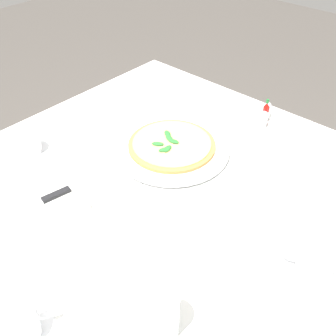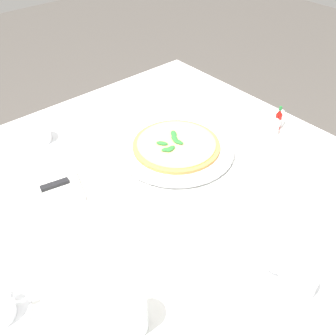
{
  "view_description": "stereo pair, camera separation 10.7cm",
  "coord_description": "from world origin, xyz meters",
  "px_view_note": "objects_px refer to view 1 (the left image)",
  "views": [
    {
      "loc": [
        0.53,
        0.49,
        1.44
      ],
      "look_at": [
        -0.09,
        -0.06,
        0.75
      ],
      "focal_mm": 41.38,
      "sensor_mm": 36.0,
      "label": 1
    },
    {
      "loc": [
        0.45,
        0.56,
        1.44
      ],
      "look_at": [
        -0.09,
        -0.06,
        0.75
      ],
      "focal_mm": 41.38,
      "sensor_mm": 36.0,
      "label": 2
    }
  ],
  "objects_px": {
    "pizza": "(172,144)",
    "coffee_cup_far_right": "(18,328)",
    "dinner_knife": "(37,203)",
    "pizza_plate": "(172,148)",
    "coffee_cup_far_left": "(314,265)",
    "water_glass_near_right": "(162,314)",
    "napkin_folded": "(40,207)",
    "hot_sauce_bottle": "(266,113)",
    "pepper_shaker": "(267,111)",
    "salt_shaker": "(263,120)",
    "coffee_cup_right_edge": "(27,144)"
  },
  "relations": [
    {
      "from": "pizza",
      "to": "coffee_cup_far_right",
      "type": "relative_size",
      "value": 2.0
    },
    {
      "from": "pizza",
      "to": "dinner_knife",
      "type": "distance_m",
      "value": 0.42
    },
    {
      "from": "pizza_plate",
      "to": "pizza",
      "type": "distance_m",
      "value": 0.01
    },
    {
      "from": "pizza",
      "to": "coffee_cup_far_left",
      "type": "bearing_deg",
      "value": 76.2
    },
    {
      "from": "water_glass_near_right",
      "to": "napkin_folded",
      "type": "bearing_deg",
      "value": -93.4
    },
    {
      "from": "water_glass_near_right",
      "to": "dinner_knife",
      "type": "distance_m",
      "value": 0.44
    },
    {
      "from": "hot_sauce_bottle",
      "to": "water_glass_near_right",
      "type": "bearing_deg",
      "value": 17.08
    },
    {
      "from": "napkin_folded",
      "to": "pepper_shaker",
      "type": "xyz_separation_m",
      "value": [
        -0.76,
        0.2,
        0.02
      ]
    },
    {
      "from": "coffee_cup_far_right",
      "to": "water_glass_near_right",
      "type": "distance_m",
      "value": 0.26
    },
    {
      "from": "dinner_knife",
      "to": "pizza_plate",
      "type": "bearing_deg",
      "value": 179.67
    },
    {
      "from": "salt_shaker",
      "to": "pepper_shaker",
      "type": "xyz_separation_m",
      "value": [
        -0.06,
        -0.02,
        0.0
      ]
    },
    {
      "from": "napkin_folded",
      "to": "dinner_knife",
      "type": "relative_size",
      "value": 1.28
    },
    {
      "from": "coffee_cup_far_left",
      "to": "coffee_cup_far_right",
      "type": "height_order",
      "value": "coffee_cup_far_right"
    },
    {
      "from": "pizza",
      "to": "coffee_cup_far_right",
      "type": "xyz_separation_m",
      "value": [
        0.62,
        0.17,
        0.01
      ]
    },
    {
      "from": "coffee_cup_far_right",
      "to": "pepper_shaker",
      "type": "relative_size",
      "value": 2.31
    },
    {
      "from": "coffee_cup_far_left",
      "to": "napkin_folded",
      "type": "distance_m",
      "value": 0.66
    },
    {
      "from": "napkin_folded",
      "to": "hot_sauce_bottle",
      "type": "distance_m",
      "value": 0.76
    },
    {
      "from": "napkin_folded",
      "to": "pepper_shaker",
      "type": "distance_m",
      "value": 0.79
    },
    {
      "from": "coffee_cup_far_left",
      "to": "pizza",
      "type": "bearing_deg",
      "value": -103.8
    },
    {
      "from": "coffee_cup_far_right",
      "to": "dinner_knife",
      "type": "relative_size",
      "value": 0.67
    },
    {
      "from": "coffee_cup_right_edge",
      "to": "pepper_shaker",
      "type": "bearing_deg",
      "value": 146.57
    },
    {
      "from": "coffee_cup_right_edge",
      "to": "coffee_cup_far_left",
      "type": "bearing_deg",
      "value": 101.27
    },
    {
      "from": "pepper_shaker",
      "to": "napkin_folded",
      "type": "bearing_deg",
      "value": -14.7
    },
    {
      "from": "water_glass_near_right",
      "to": "hot_sauce_bottle",
      "type": "distance_m",
      "value": 0.79
    },
    {
      "from": "coffee_cup_right_edge",
      "to": "coffee_cup_far_right",
      "type": "bearing_deg",
      "value": 55.85
    },
    {
      "from": "napkin_folded",
      "to": "dinner_knife",
      "type": "xyz_separation_m",
      "value": [
        0.0,
        -0.0,
        0.01
      ]
    },
    {
      "from": "pizza",
      "to": "napkin_folded",
      "type": "relative_size",
      "value": 1.05
    },
    {
      "from": "dinner_knife",
      "to": "hot_sauce_bottle",
      "type": "bearing_deg",
      "value": 175.78
    },
    {
      "from": "coffee_cup_right_edge",
      "to": "coffee_cup_far_left",
      "type": "xyz_separation_m",
      "value": [
        -0.16,
        0.82,
        -0.0
      ]
    },
    {
      "from": "water_glass_near_right",
      "to": "pepper_shaker",
      "type": "bearing_deg",
      "value": -162.83
    },
    {
      "from": "dinner_knife",
      "to": "pepper_shaker",
      "type": "height_order",
      "value": "pepper_shaker"
    },
    {
      "from": "coffee_cup_far_right",
      "to": "pepper_shaker",
      "type": "bearing_deg",
      "value": -176.61
    },
    {
      "from": "pizza",
      "to": "coffee_cup_far_right",
      "type": "bearing_deg",
      "value": 15.45
    },
    {
      "from": "pizza",
      "to": "pepper_shaker",
      "type": "distance_m",
      "value": 0.37
    },
    {
      "from": "coffee_cup_far_left",
      "to": "dinner_knife",
      "type": "bearing_deg",
      "value": -64.73
    },
    {
      "from": "coffee_cup_far_right",
      "to": "napkin_folded",
      "type": "distance_m",
      "value": 0.33
    },
    {
      "from": "coffee_cup_right_edge",
      "to": "coffee_cup_far_right",
      "type": "distance_m",
      "value": 0.58
    },
    {
      "from": "pizza",
      "to": "water_glass_near_right",
      "type": "distance_m",
      "value": 0.56
    },
    {
      "from": "pizza_plate",
      "to": "pepper_shaker",
      "type": "distance_m",
      "value": 0.37
    },
    {
      "from": "pizza_plate",
      "to": "napkin_folded",
      "type": "xyz_separation_m",
      "value": [
        0.41,
        -0.09,
        -0.0
      ]
    },
    {
      "from": "coffee_cup_far_right",
      "to": "hot_sauce_bottle",
      "type": "distance_m",
      "value": 0.94
    },
    {
      "from": "pizza_plate",
      "to": "hot_sauce_bottle",
      "type": "distance_m",
      "value": 0.35
    },
    {
      "from": "pizza",
      "to": "pepper_shaker",
      "type": "height_order",
      "value": "pepper_shaker"
    },
    {
      "from": "pizza",
      "to": "dinner_knife",
      "type": "bearing_deg",
      "value": -12.05
    },
    {
      "from": "dinner_knife",
      "to": "pepper_shaker",
      "type": "relative_size",
      "value": 3.46
    },
    {
      "from": "coffee_cup_far_left",
      "to": "salt_shaker",
      "type": "bearing_deg",
      "value": -138.31
    },
    {
      "from": "coffee_cup_right_edge",
      "to": "water_glass_near_right",
      "type": "bearing_deg",
      "value": 78.03
    },
    {
      "from": "coffee_cup_right_edge",
      "to": "napkin_folded",
      "type": "distance_m",
      "value": 0.25
    },
    {
      "from": "pizza_plate",
      "to": "salt_shaker",
      "type": "height_order",
      "value": "salt_shaker"
    },
    {
      "from": "pizza_plate",
      "to": "coffee_cup_right_edge",
      "type": "distance_m",
      "value": 0.43
    }
  ]
}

